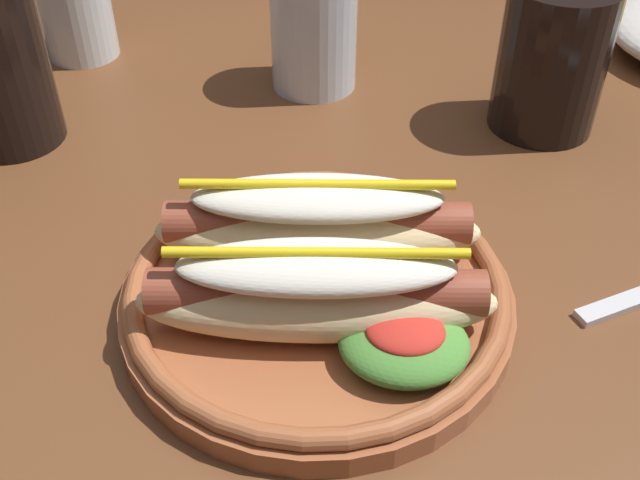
{
  "coord_description": "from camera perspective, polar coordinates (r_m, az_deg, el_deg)",
  "views": [
    {
      "loc": [
        -0.01,
        -0.42,
        1.07
      ],
      "look_at": [
        -0.03,
        -0.07,
        0.77
      ],
      "focal_mm": 42.13,
      "sensor_mm": 36.0,
      "label": 1
    }
  ],
  "objects": [
    {
      "name": "dining_table",
      "position": [
        0.6,
        3.3,
        -5.66
      ],
      "size": [
        1.14,
        0.91,
        0.74
      ],
      "color": "brown",
      "rests_on": "ground_plane"
    },
    {
      "name": "water_cup",
      "position": [
        0.66,
        -0.49,
        16.08
      ],
      "size": [
        0.07,
        0.07,
        0.11
      ],
      "primitive_type": "cylinder",
      "color": "silver",
      "rests_on": "dining_table"
    },
    {
      "name": "extra_cup",
      "position": [
        0.63,
        17.22,
        13.02
      ],
      "size": [
        0.08,
        0.08,
        0.12
      ],
      "primitive_type": "cylinder",
      "color": "black",
      "rests_on": "dining_table"
    },
    {
      "name": "hot_dog_plate",
      "position": [
        0.44,
        0.01,
        -3.02
      ],
      "size": [
        0.23,
        0.23,
        0.08
      ],
      "color": "#9E5633",
      "rests_on": "dining_table"
    }
  ]
}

